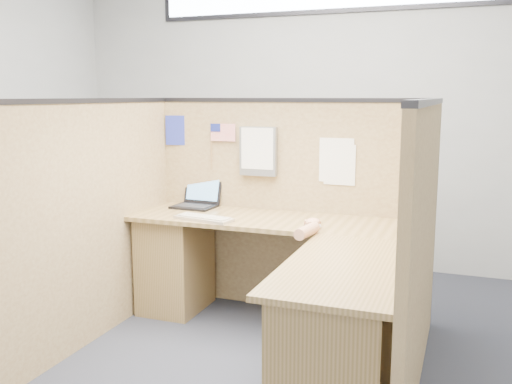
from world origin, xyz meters
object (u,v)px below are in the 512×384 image
at_px(keyboard, 204,218).
at_px(laptop, 197,199).
at_px(l_desk, 281,288).
at_px(mouse, 313,226).

bearing_deg(keyboard, laptop, 131.16).
bearing_deg(l_desk, laptop, 144.69).
xyz_separation_m(laptop, mouse, (1.00, -0.42, -0.03)).
height_order(l_desk, laptop, laptop).
xyz_separation_m(l_desk, keyboard, (-0.60, 0.19, 0.35)).
distance_m(l_desk, keyboard, 0.72).
xyz_separation_m(laptop, keyboard, (0.25, -0.42, -0.04)).
bearing_deg(laptop, l_desk, -32.23).
bearing_deg(mouse, laptop, 157.41).
distance_m(laptop, keyboard, 0.49).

